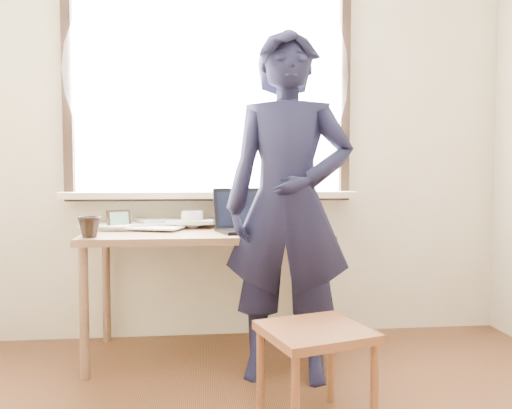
{
  "coord_description": "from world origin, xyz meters",
  "views": [
    {
      "loc": [
        -0.24,
        -1.26,
        1.06
      ],
      "look_at": [
        -0.01,
        0.95,
        0.92
      ],
      "focal_mm": 35.0,
      "sensor_mm": 36.0,
      "label": 1
    }
  ],
  "objects": [
    {
      "name": "mug_white",
      "position": [
        -0.32,
        1.79,
        0.78
      ],
      "size": [
        0.17,
        0.17,
        0.11
      ],
      "primitive_type": "imported",
      "rotation": [
        0.0,
        0.0,
        0.35
      ],
      "color": "white",
      "rests_on": "desk"
    },
    {
      "name": "laptop",
      "position": [
        0.01,
        1.6,
        0.79
      ],
      "size": [
        0.43,
        0.38,
        0.25
      ],
      "color": "black",
      "rests_on": "desk"
    },
    {
      "name": "book_a",
      "position": [
        -0.69,
        1.82,
        0.74
      ],
      "size": [
        0.28,
        0.32,
        0.03
      ],
      "primitive_type": "imported",
      "rotation": [
        0.0,
        0.0,
        0.35
      ],
      "color": "white",
      "rests_on": "desk"
    },
    {
      "name": "mug_dark",
      "position": [
        -0.84,
        1.39,
        0.79
      ],
      "size": [
        0.14,
        0.14,
        0.11
      ],
      "primitive_type": "imported",
      "rotation": [
        0.0,
        0.0,
        -0.18
      ],
      "color": "black",
      "rests_on": "desk"
    },
    {
      "name": "book_b",
      "position": [
        0.25,
        1.88,
        0.74
      ],
      "size": [
        0.19,
        0.25,
        0.02
      ],
      "primitive_type": "imported",
      "rotation": [
        0.0,
        0.0,
        -0.0
      ],
      "color": "white",
      "rests_on": "desk"
    },
    {
      "name": "person",
      "position": [
        0.19,
        1.27,
        0.9
      ],
      "size": [
        0.73,
        0.56,
        1.79
      ],
      "primitive_type": "imported",
      "rotation": [
        0.0,
        0.0,
        -0.22
      ],
      "color": "black",
      "rests_on": "ground"
    },
    {
      "name": "work_chair",
      "position": [
        0.22,
        0.74,
        0.36
      ],
      "size": [
        0.51,
        0.49,
        0.42
      ],
      "color": "brown",
      "rests_on": "ground"
    },
    {
      "name": "desk_clutter",
      "position": [
        -0.5,
        1.84,
        0.76
      ],
      "size": [
        0.79,
        0.48,
        0.05
      ],
      "color": "white",
      "rests_on": "desk"
    },
    {
      "name": "mouse",
      "position": [
        0.19,
        1.53,
        0.75
      ],
      "size": [
        0.09,
        0.06,
        0.03
      ],
      "primitive_type": "ellipsoid",
      "color": "black",
      "rests_on": "desk"
    },
    {
      "name": "picture_frame",
      "position": [
        -0.74,
        1.73,
        0.79
      ],
      "size": [
        0.13,
        0.08,
        0.11
      ],
      "color": "black",
      "rests_on": "desk"
    },
    {
      "name": "desk",
      "position": [
        -0.23,
        1.63,
        0.66
      ],
      "size": [
        1.36,
        0.68,
        0.73
      ],
      "color": "brown",
      "rests_on": "ground"
    }
  ]
}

